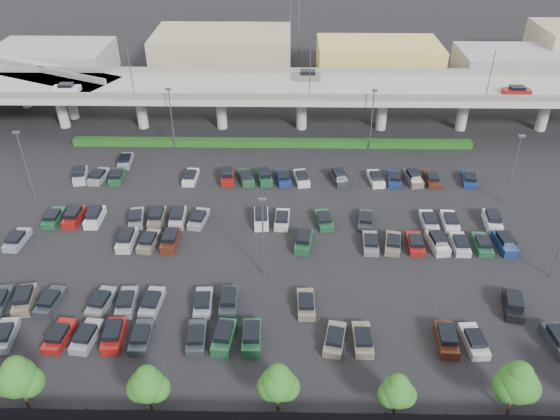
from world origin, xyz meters
name	(u,v)px	position (x,y,z in m)	size (l,w,h in m)	color
ground	(266,233)	(0.00, 0.00, 0.00)	(280.00, 280.00, 0.00)	black
overpass	(271,90)	(-0.21, 31.99, 6.97)	(150.00, 13.00, 15.80)	#9B9B93
hedge	(272,143)	(0.00, 25.00, 0.55)	(66.00, 1.60, 1.10)	#133C11
fence	(253,418)	(-0.05, -28.00, 0.90)	(70.00, 0.10, 2.00)	black
tree_row	(262,384)	(0.70, -26.53, 3.52)	(65.07, 3.66, 5.94)	#332316
parked_cars	(249,243)	(-1.96, -2.93, 0.62)	(62.98, 41.61, 1.67)	silver
light_poles	(233,183)	(-4.13, 2.00, 6.24)	(66.90, 48.38, 10.30)	#4E4E53
distant_buildings	(333,55)	(12.38, 61.81, 3.74)	(138.00, 24.00, 9.00)	gray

